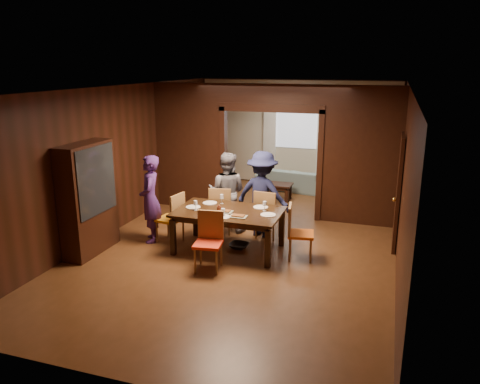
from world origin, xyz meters
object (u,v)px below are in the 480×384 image
(chair_left, at_px, (170,217))
(hutch, at_px, (88,199))
(sofa, at_px, (293,179))
(person_purple, at_px, (150,199))
(dining_table, at_px, (229,231))
(chair_far_l, at_px, (222,209))
(coffee_table, at_px, (276,191))
(chair_near, at_px, (208,242))
(chair_far_r, at_px, (268,213))
(chair_right, at_px, (301,232))
(person_grey, at_px, (227,192))
(person_navy, at_px, (262,194))

(chair_left, xyz_separation_m, hutch, (-1.13, -0.89, 0.52))
(sofa, bearing_deg, person_purple, 76.10)
(dining_table, bearing_deg, chair_far_l, 118.15)
(coffee_table, height_order, chair_near, chair_near)
(chair_left, distance_m, chair_far_r, 1.91)
(sofa, height_order, chair_near, chair_near)
(chair_right, distance_m, chair_near, 1.65)
(chair_far_l, relative_size, hutch, 0.48)
(chair_far_l, xyz_separation_m, chair_far_r, (0.95, 0.04, 0.00))
(coffee_table, relative_size, chair_right, 0.82)
(coffee_table, height_order, chair_far_r, chair_far_r)
(coffee_table, bearing_deg, chair_left, -109.69)
(person_grey, bearing_deg, chair_far_r, 168.69)
(person_purple, height_order, dining_table, person_purple)
(person_grey, height_order, chair_right, person_grey)
(coffee_table, xyz_separation_m, chair_near, (-0.06, -4.41, 0.28))
(chair_right, xyz_separation_m, hutch, (-3.67, -0.87, 0.52))
(coffee_table, bearing_deg, person_grey, -99.16)
(chair_left, height_order, chair_near, same)
(coffee_table, distance_m, chair_far_r, 2.70)
(chair_left, relative_size, hutch, 0.48)
(sofa, distance_m, chair_near, 5.42)
(chair_left, relative_size, chair_far_r, 1.00)
(chair_near, height_order, hutch, hutch)
(person_purple, bearing_deg, chair_near, 35.57)
(person_grey, distance_m, chair_left, 1.29)
(hutch, bearing_deg, chair_left, 38.26)
(person_purple, xyz_separation_m, chair_far_l, (1.12, 0.85, -0.35))
(dining_table, bearing_deg, chair_near, -92.82)
(dining_table, relative_size, chair_far_r, 1.97)
(coffee_table, xyz_separation_m, chair_right, (1.30, -3.48, 0.28))
(person_navy, xyz_separation_m, chair_right, (0.95, -0.91, -0.36))
(dining_table, distance_m, hutch, 2.57)
(sofa, relative_size, chair_far_r, 2.01)
(chair_far_r, bearing_deg, dining_table, 65.05)
(person_grey, bearing_deg, person_navy, 172.35)
(chair_near, distance_m, hutch, 2.36)
(sofa, bearing_deg, chair_far_l, 87.30)
(person_purple, relative_size, chair_right, 1.73)
(chair_far_r, xyz_separation_m, chair_near, (-0.55, -1.77, 0.00))
(person_grey, xyz_separation_m, chair_near, (0.35, -1.88, -0.33))
(coffee_table, bearing_deg, person_navy, -82.20)
(chair_left, relative_size, chair_near, 1.00)
(chair_right, bearing_deg, chair_near, 114.57)
(person_purple, xyz_separation_m, person_navy, (1.94, 0.95, 0.01))
(chair_far_l, distance_m, chair_far_r, 0.95)
(sofa, distance_m, chair_far_r, 3.66)
(coffee_table, height_order, chair_right, chair_right)
(person_navy, relative_size, chair_far_r, 1.75)
(chair_right, xyz_separation_m, chair_far_r, (-0.81, 0.84, 0.00))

